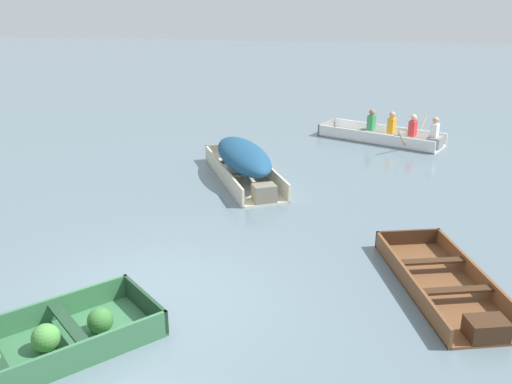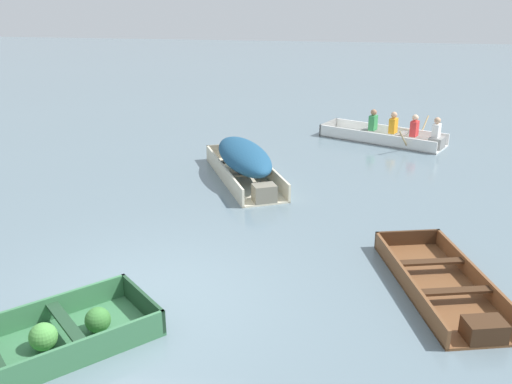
% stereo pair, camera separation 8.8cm
% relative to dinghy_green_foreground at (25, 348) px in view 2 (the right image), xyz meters
% --- Properties ---
extents(ground_plane, '(80.00, 80.00, 0.00)m').
position_rel_dinghy_green_foreground_xyz_m(ground_plane, '(1.08, 1.59, -0.15)').
color(ground_plane, slate).
extents(dinghy_green_foreground, '(3.11, 3.13, 0.40)m').
position_rel_dinghy_green_foreground_xyz_m(dinghy_green_foreground, '(0.00, 0.00, 0.00)').
color(dinghy_green_foreground, '#387047').
rests_on(dinghy_green_foreground, ground).
extents(skiff_cream_near_moored, '(2.50, 3.70, 0.88)m').
position_rel_dinghy_green_foreground_xyz_m(skiff_cream_near_moored, '(1.53, 7.21, 0.36)').
color(skiff_cream_near_moored, beige).
rests_on(skiff_cream_near_moored, ground).
extents(skiff_wooden_brown_mid_moored, '(1.91, 3.27, 0.31)m').
position_rel_dinghy_green_foreground_xyz_m(skiff_wooden_brown_mid_moored, '(5.44, 2.44, -0.05)').
color(skiff_wooden_brown_mid_moored, brown).
rests_on(skiff_wooden_brown_mid_moored, ground).
extents(rowboat_white_with_crew, '(3.75, 2.77, 0.92)m').
position_rel_dinghy_green_foreground_xyz_m(rowboat_white_with_crew, '(5.20, 11.22, 0.07)').
color(rowboat_white_with_crew, white).
rests_on(rowboat_white_with_crew, ground).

